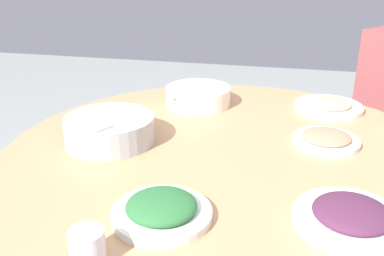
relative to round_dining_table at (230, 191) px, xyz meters
The scene contains 9 objects.
round_dining_table is the anchor object (origin of this frame).
rice_bowl 0.41m from the round_dining_table, 89.73° to the left, with size 0.27×0.27×0.09m.
soup_bowl 0.46m from the round_dining_table, 24.66° to the left, with size 0.24×0.24×0.07m.
dish_shrimp 0.33m from the round_dining_table, 64.74° to the right, with size 0.20×0.20×0.04m.
dish_greens 0.40m from the round_dining_table, 163.62° to the left, with size 0.23×0.23×0.05m.
dish_eggplant 0.45m from the round_dining_table, 134.56° to the right, with size 0.25×0.25×0.05m.
dish_noodles 0.56m from the round_dining_table, 34.14° to the right, with size 0.25×0.25×0.04m.
tea_cup_far 0.59m from the round_dining_table, 159.39° to the left, with size 0.07×0.07×0.07m, color white.
stool_for_diner_right 1.00m from the round_dining_table, 42.45° to the right, with size 0.37×0.37×0.45m, color brown.
Camera 1 is at (-1.14, -0.14, 1.33)m, focal length 40.83 mm.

